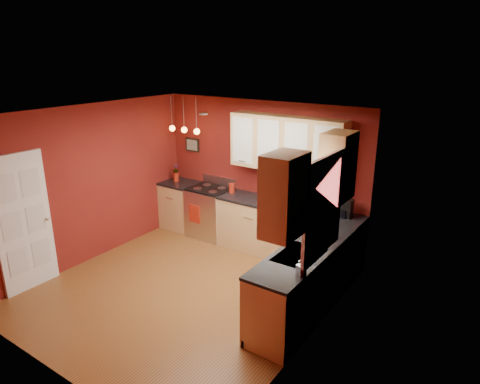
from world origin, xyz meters
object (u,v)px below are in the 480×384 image
Objects in this scene: gas_range at (210,212)px; sink at (300,257)px; soap_pump at (301,268)px; red_canister at (232,188)px; coffee_maker at (346,209)px.

gas_range is 1.59× the size of sink.
soap_pump is at bearing -61.66° from sink.
red_canister is at bearing 140.08° from soap_pump.
sink is 3.50× the size of soap_pump.
coffee_maker is 2.04m from soap_pump.
gas_range is at bearing -178.46° from coffee_maker.
gas_range is 3.05m from sink.
soap_pump is (0.25, -0.46, 0.12)m from sink.
coffee_maker is (-0.01, 1.57, 0.16)m from sink.
sink is at bearing 118.34° from soap_pump.
sink is 2.65m from red_canister.
coffee_maker is at bearing 90.37° from sink.
soap_pump is at bearing -39.92° from red_canister.
sink reaches higher than gas_range.
red_canister is 2.14m from coffee_maker.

